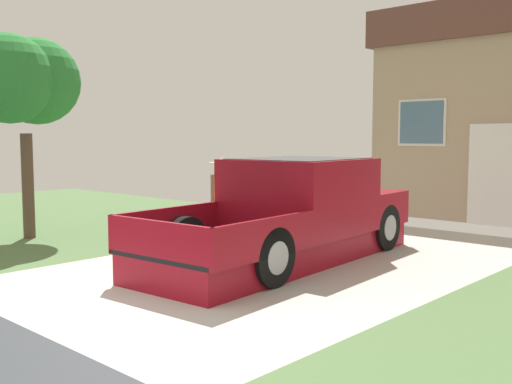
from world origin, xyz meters
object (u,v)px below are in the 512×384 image
pickup_truck (296,214)px  front_yard_tree (23,81)px  handbag (223,245)px  wheeled_trash_bin (276,196)px  person_with_hat (223,199)px

pickup_truck → front_yard_tree: front_yard_tree is taller
handbag → pickup_truck: bearing=24.8°
pickup_truck → wheeled_trash_bin: size_ratio=5.25×
pickup_truck → person_with_hat: size_ratio=3.28×
pickup_truck → wheeled_trash_bin: (-3.25, 3.25, -0.17)m
handbag → person_with_hat: bearing=135.6°
wheeled_trash_bin → handbag: bearing=-61.1°
front_yard_tree → wheeled_trash_bin: 6.13m
person_with_hat → wheeled_trash_bin: size_ratio=1.60×
pickup_truck → person_with_hat: (-1.32, -0.38, 0.16)m
pickup_truck → wheeled_trash_bin: bearing=130.7°
pickup_truck → handbag: 1.41m
person_with_hat → pickup_truck: bearing=-9.3°
handbag → wheeled_trash_bin: wheeled_trash_bin is taller
person_with_hat → handbag: size_ratio=3.75×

